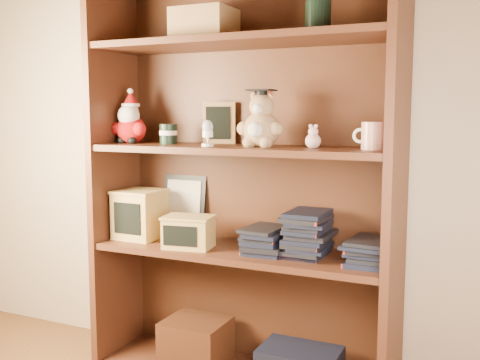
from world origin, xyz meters
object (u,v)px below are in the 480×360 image
at_px(treats_box, 140,214).
at_px(teacher_mug, 372,136).
at_px(bookcase, 245,189).
at_px(grad_teddy_bear, 261,124).

bearing_deg(treats_box, teacher_mug, 0.05).
xyz_separation_m(bookcase, treats_box, (-0.46, -0.05, -0.13)).
bearing_deg(bookcase, treats_box, -173.65).
bearing_deg(teacher_mug, treats_box, -179.95).
bearing_deg(teacher_mug, bookcase, 174.23).
bearing_deg(bookcase, teacher_mug, -5.77).
bearing_deg(grad_teddy_bear, bookcase, 147.84).
relative_size(grad_teddy_bear, teacher_mug, 2.04).
height_order(grad_teddy_bear, treats_box, grad_teddy_bear).
xyz_separation_m(bookcase, teacher_mug, (0.50, -0.05, 0.22)).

